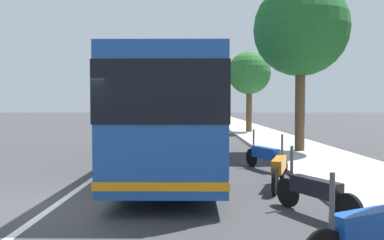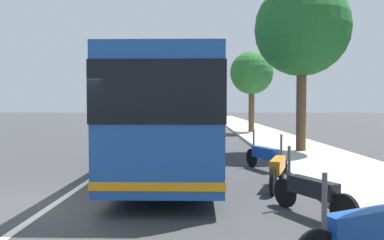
% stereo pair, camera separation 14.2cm
% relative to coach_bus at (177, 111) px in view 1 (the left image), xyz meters
% --- Properties ---
extents(ground_plane, '(220.00, 220.00, 0.00)m').
position_rel_coach_bus_xyz_m(ground_plane, '(-5.07, 2.23, -1.85)').
color(ground_plane, '#38383A').
extents(sidewalk_curb, '(110.00, 3.60, 0.14)m').
position_rel_coach_bus_xyz_m(sidewalk_curb, '(4.93, -5.15, -1.78)').
color(sidewalk_curb, '#B2ADA3').
rests_on(sidewalk_curb, ground).
extents(lane_divider_line, '(110.00, 0.16, 0.01)m').
position_rel_coach_bus_xyz_m(lane_divider_line, '(4.93, 2.23, -1.85)').
color(lane_divider_line, silver).
rests_on(lane_divider_line, ground).
extents(coach_bus, '(12.16, 2.54, 3.19)m').
position_rel_coach_bus_xyz_m(coach_bus, '(0.00, 0.00, 0.00)').
color(coach_bus, '#1E4C9E').
rests_on(coach_bus, ground).
extents(motorcycle_by_tree, '(1.06, 1.98, 1.27)m').
position_rel_coach_bus_xyz_m(motorcycle_by_tree, '(-8.07, -2.75, -1.37)').
color(motorcycle_by_tree, black).
rests_on(motorcycle_by_tree, ground).
extents(motorcycle_mid_row, '(1.83, 1.03, 1.24)m').
position_rel_coach_bus_xyz_m(motorcycle_mid_row, '(-5.77, -2.79, -1.40)').
color(motorcycle_mid_row, black).
rests_on(motorcycle_mid_row, ground).
extents(motorcycle_angled, '(2.24, 0.82, 1.27)m').
position_rel_coach_bus_xyz_m(motorcycle_angled, '(-3.34, -2.68, -1.37)').
color(motorcycle_angled, black).
rests_on(motorcycle_angled, ground).
extents(motorcycle_nearest_curb, '(2.08, 0.93, 1.25)m').
position_rel_coach_bus_xyz_m(motorcycle_nearest_curb, '(-0.82, -2.80, -1.38)').
color(motorcycle_nearest_curb, black).
rests_on(motorcycle_nearest_curb, ground).
extents(car_oncoming, '(3.98, 1.90, 1.51)m').
position_rel_coach_bus_xyz_m(car_oncoming, '(17.96, -0.44, -1.13)').
color(car_oncoming, gold).
rests_on(car_oncoming, ground).
extents(car_far_distant, '(4.41, 1.83, 1.54)m').
position_rel_coach_bus_xyz_m(car_far_distant, '(40.61, -0.67, -1.12)').
color(car_far_distant, silver).
rests_on(car_far_distant, ground).
extents(roadside_tree_mid_block, '(3.96, 3.96, 7.24)m').
position_rel_coach_bus_xyz_m(roadside_tree_mid_block, '(3.33, -5.04, 3.38)').
color(roadside_tree_mid_block, brown).
rests_on(roadside_tree_mid_block, ground).
extents(roadside_tree_far_block, '(3.15, 3.15, 6.04)m').
position_rel_coach_bus_xyz_m(roadside_tree_far_block, '(15.05, -4.56, 2.56)').
color(roadside_tree_far_block, brown).
rests_on(roadside_tree_far_block, ground).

